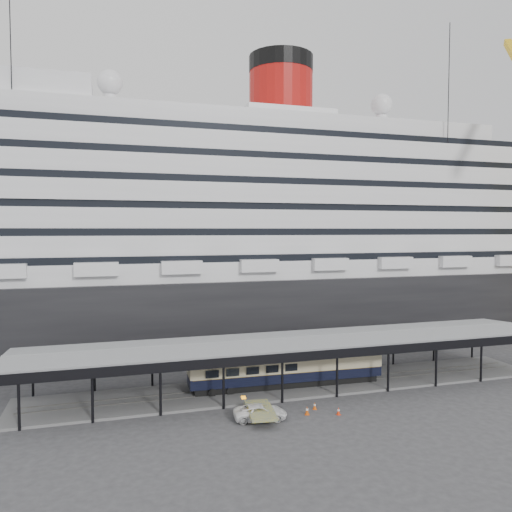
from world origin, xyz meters
name	(u,v)px	position (x,y,z in m)	size (l,w,h in m)	color
ground	(314,403)	(0.00, 0.00, 0.00)	(200.00, 200.00, 0.00)	#353537
cruise_ship	(232,219)	(0.05, 32.00, 18.35)	(130.00, 30.00, 43.90)	black
platform_canopy	(295,365)	(0.00, 5.00, 2.36)	(56.00, 9.18, 5.30)	slate
port_truck	(260,412)	(-6.19, -2.58, 0.65)	(2.17, 4.70, 1.30)	white
pullman_carriage	(287,365)	(-0.91, 5.00, 2.48)	(20.70, 3.39, 20.24)	black
traffic_cone_left	(307,410)	(-1.81, -2.68, 0.39)	(0.50, 0.50, 0.78)	#D34D0B
traffic_cone_mid	(315,406)	(-0.61, -1.64, 0.34)	(0.45, 0.45, 0.68)	#EB580D
traffic_cone_right	(338,411)	(0.89, -3.51, 0.34)	(0.41, 0.41, 0.68)	red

